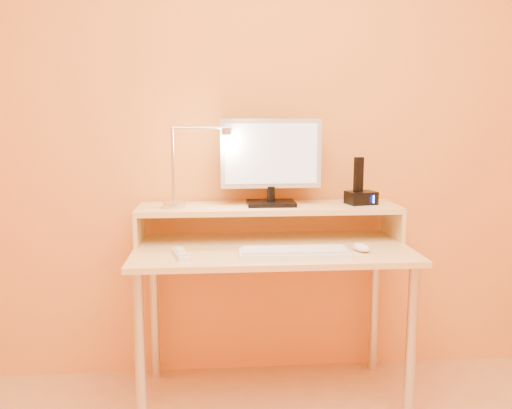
{
  "coord_description": "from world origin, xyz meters",
  "views": [
    {
      "loc": [
        -0.24,
        -1.05,
        1.27
      ],
      "look_at": [
        -0.07,
        1.13,
        0.92
      ],
      "focal_mm": 36.85,
      "sensor_mm": 36.0,
      "label": 1
    }
  ],
  "objects": [
    {
      "name": "wall_back",
      "position": [
        0.0,
        1.5,
        1.25
      ],
      "size": [
        3.0,
        0.04,
        2.5
      ],
      "primitive_type": "cube",
      "color": "orange",
      "rests_on": "floor"
    },
    {
      "name": "desk_leg_fl",
      "position": [
        -0.55,
        0.93,
        0.35
      ],
      "size": [
        0.04,
        0.04,
        0.69
      ],
      "primitive_type": "cylinder",
      "color": "silver",
      "rests_on": "floor"
    },
    {
      "name": "desk_leg_fr",
      "position": [
        0.55,
        0.93,
        0.35
      ],
      "size": [
        0.04,
        0.04,
        0.69
      ],
      "primitive_type": "cylinder",
      "color": "silver",
      "rests_on": "floor"
    },
    {
      "name": "desk_leg_bl",
      "position": [
        -0.55,
        1.43,
        0.35
      ],
      "size": [
        0.04,
        0.04,
        0.69
      ],
      "primitive_type": "cylinder",
      "color": "silver",
      "rests_on": "floor"
    },
    {
      "name": "desk_leg_br",
      "position": [
        0.55,
        1.43,
        0.35
      ],
      "size": [
        0.04,
        0.04,
        0.69
      ],
      "primitive_type": "cylinder",
      "color": "silver",
      "rests_on": "floor"
    },
    {
      "name": "desk_lower",
      "position": [
        0.0,
        1.18,
        0.71
      ],
      "size": [
        1.2,
        0.6,
        0.02
      ],
      "primitive_type": "cube",
      "color": "#E8BC85",
      "rests_on": "floor"
    },
    {
      "name": "shelf_riser_left",
      "position": [
        -0.59,
        1.33,
        0.79
      ],
      "size": [
        0.02,
        0.3,
        0.14
      ],
      "primitive_type": "cube",
      "color": "#E8BC85",
      "rests_on": "desk_lower"
    },
    {
      "name": "shelf_riser_right",
      "position": [
        0.59,
        1.33,
        0.79
      ],
      "size": [
        0.02,
        0.3,
        0.14
      ],
      "primitive_type": "cube",
      "color": "#E8BC85",
      "rests_on": "desk_lower"
    },
    {
      "name": "desk_shelf",
      "position": [
        0.0,
        1.33,
        0.87
      ],
      "size": [
        1.2,
        0.3,
        0.02
      ],
      "primitive_type": "cube",
      "color": "#E8BC85",
      "rests_on": "desk_lower"
    },
    {
      "name": "monitor_foot",
      "position": [
        0.01,
        1.33,
        0.89
      ],
      "size": [
        0.22,
        0.16,
        0.02
      ],
      "primitive_type": "cube",
      "color": "black",
      "rests_on": "desk_shelf"
    },
    {
      "name": "monitor_neck",
      "position": [
        0.01,
        1.33,
        0.93
      ],
      "size": [
        0.04,
        0.04,
        0.07
      ],
      "primitive_type": "cylinder",
      "color": "black",
      "rests_on": "monitor_foot"
    },
    {
      "name": "monitor_panel",
      "position": [
        0.01,
        1.34,
        1.12
      ],
      "size": [
        0.46,
        0.04,
        0.31
      ],
      "primitive_type": "cube",
      "rotation": [
        0.0,
        0.0,
        0.02
      ],
      "color": "#B5B5BB",
      "rests_on": "monitor_neck"
    },
    {
      "name": "monitor_back",
      "position": [
        0.01,
        1.36,
        1.12
      ],
      "size": [
        0.42,
        0.02,
        0.27
      ],
      "primitive_type": "cube",
      "rotation": [
        0.0,
        0.0,
        0.02
      ],
      "color": "black",
      "rests_on": "monitor_panel"
    },
    {
      "name": "monitor_screen",
      "position": [
        0.01,
        1.32,
        1.12
      ],
      "size": [
        0.42,
        0.01,
        0.27
      ],
      "primitive_type": "cube",
      "rotation": [
        0.0,
        0.0,
        0.02
      ],
      "color": "silver",
      "rests_on": "monitor_panel"
    },
    {
      "name": "lamp_base",
      "position": [
        -0.43,
        1.3,
        0.89
      ],
      "size": [
        0.1,
        0.1,
        0.02
      ],
      "primitive_type": "cylinder",
      "color": "silver",
      "rests_on": "desk_shelf"
    },
    {
      "name": "lamp_post",
      "position": [
        -0.43,
        1.3,
        1.07
      ],
      "size": [
        0.01,
        0.01,
        0.33
      ],
      "primitive_type": "cylinder",
      "color": "silver",
      "rests_on": "lamp_base"
    },
    {
      "name": "lamp_arm",
      "position": [
        -0.31,
        1.3,
        1.24
      ],
      "size": [
        0.24,
        0.01,
        0.01
      ],
      "primitive_type": "cylinder",
      "rotation": [
        0.0,
        1.57,
        0.0
      ],
      "color": "silver",
      "rests_on": "lamp_post"
    },
    {
      "name": "lamp_head",
      "position": [
        -0.19,
        1.3,
        1.22
      ],
      "size": [
        0.04,
        0.04,
        0.03
      ],
      "primitive_type": "cylinder",
      "color": "silver",
      "rests_on": "lamp_arm"
    },
    {
      "name": "lamp_bulb",
      "position": [
        -0.19,
        1.3,
        1.2
      ],
      "size": [
        0.03,
        0.03,
        0.0
      ],
      "primitive_type": "cylinder",
      "color": "#FFEAC6",
      "rests_on": "lamp_head"
    },
    {
      "name": "phone_dock",
      "position": [
        0.43,
        1.33,
        0.91
      ],
      "size": [
        0.15,
        0.13,
        0.06
      ],
      "primitive_type": "cube",
      "rotation": [
        0.0,
        0.0,
        0.22
      ],
      "color": "black",
      "rests_on": "desk_shelf"
    },
    {
      "name": "phone_handset",
      "position": [
        0.42,
        1.33,
        1.02
      ],
      "size": [
        0.04,
        0.03,
        0.16
      ],
      "primitive_type": "cube",
      "rotation": [
        0.0,
        0.0,
        0.22
      ],
      "color": "black",
      "rests_on": "phone_dock"
    },
    {
      "name": "phone_led",
      "position": [
        0.48,
        1.28,
        0.91
      ],
      "size": [
        0.01,
        0.0,
        0.04
      ],
      "primitive_type": "cube",
      "color": "blue",
      "rests_on": "phone_dock"
    },
    {
      "name": "keyboard",
      "position": [
        0.07,
        1.01,
        0.73
      ],
      "size": [
        0.45,
        0.15,
        0.02
      ],
      "primitive_type": "cube",
      "rotation": [
        0.0,
        0.0,
        -0.01
      ],
      "color": "silver",
      "rests_on": "desk_lower"
    },
    {
      "name": "mouse",
      "position": [
        0.37,
        1.07,
        0.74
      ],
      "size": [
        0.08,
        0.11,
        0.03
      ],
      "primitive_type": "ellipsoid",
      "rotation": [
        0.0,
        0.0,
        0.26
      ],
      "color": "white",
      "rests_on": "desk_lower"
    },
    {
      "name": "remote_control",
      "position": [
        -0.39,
        1.04,
        0.73
      ],
      "size": [
        0.08,
        0.17,
        0.02
      ],
      "primitive_type": "cube",
      "rotation": [
        0.0,
        0.0,
        0.24
      ],
      "color": "silver",
      "rests_on": "desk_lower"
    }
  ]
}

